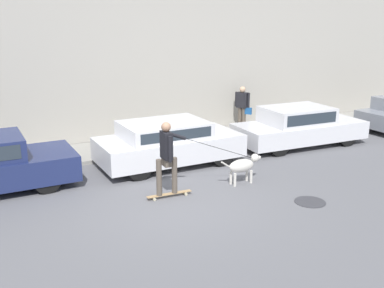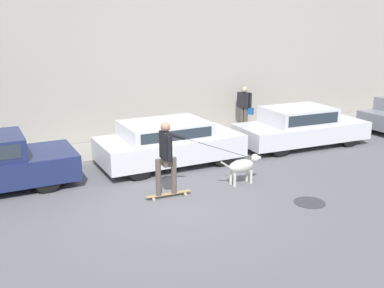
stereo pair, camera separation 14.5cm
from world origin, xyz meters
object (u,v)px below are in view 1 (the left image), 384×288
(skateboarder, at_px, (167,155))
(pedestrian_with_bag, at_px, (243,105))
(parked_car_1, at_px, (168,143))
(parked_car_2, at_px, (299,127))
(dog, at_px, (243,166))

(skateboarder, bearing_deg, pedestrian_with_bag, 45.01)
(parked_car_1, bearing_deg, parked_car_2, -1.71)
(parked_car_2, bearing_deg, parked_car_1, -178.56)
(parked_car_1, distance_m, skateboarder, 2.47)
(parked_car_1, xyz_separation_m, skateboarder, (-0.97, -2.23, 0.39))
(parked_car_2, bearing_deg, skateboarder, -156.71)
(parked_car_2, relative_size, dog, 3.72)
(parked_car_1, distance_m, parked_car_2, 4.59)
(parked_car_1, relative_size, parked_car_2, 0.94)
(parked_car_1, xyz_separation_m, pedestrian_with_bag, (3.97, 2.42, 0.33))
(parked_car_2, distance_m, pedestrian_with_bag, 2.52)
(parked_car_1, relative_size, skateboarder, 1.39)
(parked_car_2, bearing_deg, pedestrian_with_bag, 105.82)
(parked_car_1, xyz_separation_m, dog, (1.06, -2.20, -0.17))
(dog, bearing_deg, skateboarder, 178.22)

